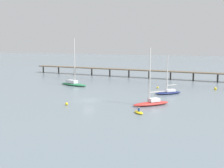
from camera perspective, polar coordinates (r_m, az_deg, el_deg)
The scene contains 9 objects.
ground_plane at distance 64.12m, azimuth -4.37°, elevation -3.07°, with size 400.00×400.00×0.00m, color slate.
pier at distance 98.14m, azimuth 14.32°, elevation 2.75°, with size 81.73×10.85×7.27m.
sailboat_red at distance 59.28m, azimuth 7.45°, elevation -3.39°, with size 7.08×6.88×11.14m.
sailboat_navy at distance 72.38m, azimuth 10.58°, elevation -1.44°, with size 6.52×5.94×8.97m.
sailboat_green at distance 85.41m, azimuth -7.29°, elevation 0.21°, with size 9.55×5.09×13.14m.
dinghy_yellow at distance 52.75m, azimuth 5.07°, elevation -5.30°, with size 2.45×2.57×1.14m.
mooring_buoy_outer at distance 80.51m, azimuth 8.59°, elevation -0.64°, with size 0.51×0.51×0.51m, color yellow.
mooring_buoy_mid at distance 81.61m, azimuth 18.90°, elevation -0.82°, with size 0.67×0.67×0.67m, color yellow.
mooring_buoy_near at distance 59.64m, azimuth -8.54°, elevation -3.71°, with size 0.57×0.57×0.57m, color yellow.
Camera 1 is at (25.68, -57.41, 12.50)m, focal length 48.54 mm.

